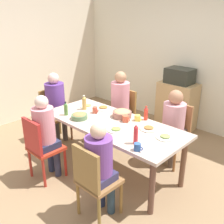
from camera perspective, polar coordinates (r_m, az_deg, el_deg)
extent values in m
plane|color=#907352|center=(3.89, 0.00, -12.36)|extent=(6.41, 6.41, 0.00)
cube|color=beige|center=(5.13, 17.65, 10.83)|extent=(5.58, 0.12, 2.60)
cube|color=beige|center=(5.55, -21.23, 11.14)|extent=(0.12, 4.54, 2.60)
cube|color=#C1AC9C|center=(3.53, 0.00, -2.56)|extent=(2.07, 0.88, 0.04)
cylinder|color=brown|center=(4.16, -12.66, -4.92)|extent=(0.07, 0.07, 0.70)
cylinder|color=brown|center=(2.99, 8.79, -16.15)|extent=(0.07, 0.07, 0.70)
cylinder|color=brown|center=(4.52, -5.58, -2.24)|extent=(0.07, 0.07, 0.70)
cylinder|color=brown|center=(3.48, 15.40, -10.80)|extent=(0.07, 0.07, 0.70)
cube|color=olive|center=(2.91, -2.82, -14.96)|extent=(0.40, 0.40, 0.04)
cylinder|color=olive|center=(3.06, -7.47, -18.30)|extent=(0.04, 0.04, 0.43)
cylinder|color=olive|center=(2.87, -2.85, -21.45)|extent=(0.04, 0.04, 0.43)
cylinder|color=brown|center=(3.24, -2.63, -15.62)|extent=(0.04, 0.04, 0.43)
cylinder|color=olive|center=(3.05, 2.02, -18.31)|extent=(0.04, 0.04, 0.43)
cube|color=olive|center=(2.68, -5.77, -12.52)|extent=(0.38, 0.04, 0.45)
cylinder|color=navy|center=(3.14, -2.41, -16.73)|extent=(0.09, 0.09, 0.45)
cylinder|color=#243746|center=(3.05, -0.22, -18.03)|extent=(0.09, 0.09, 0.45)
cube|color=#302D4F|center=(2.87, -2.84, -14.00)|extent=(0.30, 0.30, 0.10)
cylinder|color=#6E3E94|center=(2.73, -2.94, -9.59)|extent=(0.29, 0.29, 0.42)
sphere|color=beige|center=(2.60, -3.06, -4.20)|extent=(0.17, 0.17, 0.17)
cube|color=#8B5F3A|center=(4.47, 1.77, -1.22)|extent=(0.40, 0.40, 0.04)
cylinder|color=olive|center=(4.58, 4.75, -3.79)|extent=(0.04, 0.04, 0.43)
cylinder|color=olive|center=(4.78, 1.60, -2.59)|extent=(0.04, 0.04, 0.43)
cylinder|color=brown|center=(4.34, 1.90, -5.19)|extent=(0.04, 0.04, 0.43)
cylinder|color=olive|center=(4.55, -1.29, -3.85)|extent=(0.04, 0.04, 0.43)
cube|color=olive|center=(4.51, 3.34, 2.18)|extent=(0.38, 0.04, 0.45)
cylinder|color=#3F4045|center=(4.44, 1.64, -4.42)|extent=(0.09, 0.09, 0.45)
cylinder|color=#443745|center=(4.54, 0.14, -3.81)|extent=(0.09, 0.09, 0.45)
cube|color=#434548|center=(4.44, 1.78, -0.50)|extent=(0.30, 0.30, 0.10)
cylinder|color=pink|center=(4.34, 1.83, 3.25)|extent=(0.31, 0.31, 0.51)
sphere|color=#AD7C5A|center=(4.24, 1.88, 7.66)|extent=(0.19, 0.19, 0.19)
cube|color=#8D5C3C|center=(3.92, 13.10, -5.25)|extent=(0.40, 0.40, 0.04)
cylinder|color=brown|center=(4.08, 16.13, -7.96)|extent=(0.04, 0.04, 0.43)
cylinder|color=#94663E|center=(4.22, 12.08, -6.51)|extent=(0.04, 0.04, 0.43)
cylinder|color=#915A31|center=(3.82, 13.66, -9.88)|extent=(0.04, 0.04, 0.43)
cylinder|color=#915D36|center=(3.97, 9.42, -8.24)|extent=(0.04, 0.04, 0.43)
cube|color=#94613A|center=(3.96, 14.74, -1.33)|extent=(0.38, 0.04, 0.45)
cylinder|color=brown|center=(3.91, 13.06, -8.91)|extent=(0.09, 0.09, 0.45)
cylinder|color=brown|center=(3.98, 11.09, -8.16)|extent=(0.09, 0.09, 0.45)
cube|color=#564A47|center=(3.89, 13.17, -4.46)|extent=(0.30, 0.30, 0.10)
cylinder|color=#D1919E|center=(3.79, 13.49, -1.03)|extent=(0.32, 0.32, 0.40)
sphere|color=#A67152|center=(3.69, 13.88, 3.19)|extent=(0.21, 0.21, 0.21)
cube|color=#915D2F|center=(4.59, -12.09, -1.04)|extent=(0.40, 0.40, 0.04)
cylinder|color=olive|center=(4.90, -11.40, -2.39)|extent=(0.04, 0.04, 0.43)
cylinder|color=olive|center=(4.73, -14.74, -3.57)|extent=(0.04, 0.04, 0.43)
cylinder|color=#95623C|center=(4.65, -8.96, -3.59)|extent=(0.04, 0.04, 0.43)
cylinder|color=#956141|center=(4.47, -12.41, -4.89)|extent=(0.04, 0.04, 0.43)
cube|color=olive|center=(4.65, -13.58, 2.23)|extent=(0.04, 0.38, 0.45)
cylinder|color=#464242|center=(4.64, -10.37, -3.55)|extent=(0.09, 0.09, 0.45)
cylinder|color=#45403D|center=(4.56, -11.99, -4.15)|extent=(0.09, 0.09, 0.45)
cube|color=#3C4640|center=(4.57, -12.15, -0.35)|extent=(0.30, 0.30, 0.10)
cylinder|color=#5C358D|center=(4.47, -12.44, 3.16)|extent=(0.32, 0.32, 0.49)
sphere|color=beige|center=(4.38, -12.79, 7.24)|extent=(0.19, 0.19, 0.19)
cube|color=#B7331E|center=(3.61, -14.28, -7.76)|extent=(0.40, 0.40, 0.04)
cylinder|color=#B13228|center=(3.79, -17.57, -10.63)|extent=(0.04, 0.04, 0.43)
cylinder|color=#AF2D23|center=(3.53, -14.78, -12.85)|extent=(0.04, 0.04, 0.43)
cylinder|color=#B62A2C|center=(3.93, -13.24, -8.91)|extent=(0.04, 0.04, 0.43)
cylinder|color=#AF251C|center=(3.68, -10.25, -10.88)|extent=(0.04, 0.04, 0.43)
cube|color=#B02724|center=(3.43, -17.17, -5.31)|extent=(0.38, 0.04, 0.45)
cylinder|color=#252E4F|center=(3.83, -13.37, -9.64)|extent=(0.09, 0.09, 0.45)
cylinder|color=#2D2E47|center=(3.71, -11.98, -10.59)|extent=(0.09, 0.09, 0.45)
cube|color=#252944|center=(3.59, -14.37, -6.92)|extent=(0.30, 0.30, 0.10)
cylinder|color=pink|center=(3.46, -14.80, -2.76)|extent=(0.28, 0.28, 0.47)
sphere|color=beige|center=(3.35, -15.31, 2.13)|extent=(0.17, 0.17, 0.17)
cylinder|color=silver|center=(3.28, 0.91, -4.00)|extent=(0.22, 0.22, 0.01)
ellipsoid|color=#819D47|center=(3.28, 0.92, -3.69)|extent=(0.12, 0.12, 0.02)
cylinder|color=silver|center=(4.01, -1.93, 0.85)|extent=(0.25, 0.25, 0.01)
ellipsoid|color=#A66C31|center=(4.00, -1.93, 1.12)|extent=(0.13, 0.13, 0.02)
cylinder|color=white|center=(3.17, 11.63, -5.52)|extent=(0.22, 0.22, 0.01)
ellipsoid|color=#879F55|center=(3.16, 11.66, -5.20)|extent=(0.12, 0.12, 0.02)
cylinder|color=silver|center=(3.35, 8.10, -3.68)|extent=(0.23, 0.23, 0.01)
ellipsoid|color=#A46531|center=(3.34, 8.11, -3.38)|extent=(0.13, 0.13, 0.02)
cylinder|color=silver|center=(4.10, -5.36, 1.26)|extent=(0.23, 0.23, 0.01)
ellipsoid|color=tan|center=(4.09, -5.37, 1.52)|extent=(0.12, 0.12, 0.02)
cylinder|color=#915D50|center=(3.69, 2.23, -0.47)|extent=(0.27, 0.27, 0.08)
ellipsoid|color=tan|center=(3.67, 2.24, 0.13)|extent=(0.22, 0.22, 0.04)
cylinder|color=#547850|center=(3.66, -7.18, -1.01)|extent=(0.23, 0.23, 0.06)
ellipsoid|color=#A97A49|center=(3.64, -7.21, -0.55)|extent=(0.18, 0.18, 0.04)
cylinder|color=#C85338|center=(3.53, 2.99, -1.48)|extent=(0.09, 0.09, 0.09)
torus|color=#C25538|center=(3.50, 3.68, -1.73)|extent=(0.05, 0.01, 0.05)
cylinder|color=#E3CE4F|center=(3.58, 5.62, -1.30)|extent=(0.08, 0.08, 0.08)
torus|color=#E5CE56|center=(3.55, 6.29, -1.53)|extent=(0.05, 0.01, 0.05)
cylinder|color=white|center=(3.33, -2.51, -2.99)|extent=(0.07, 0.07, 0.08)
torus|color=white|center=(3.30, -1.93, -3.24)|extent=(0.05, 0.01, 0.05)
cylinder|color=#31599D|center=(2.84, 5.61, -7.65)|extent=(0.08, 0.08, 0.08)
torus|color=#2F52A4|center=(2.82, 6.42, -7.99)|extent=(0.05, 0.01, 0.05)
cylinder|color=#C6523E|center=(3.83, -3.77, 0.46)|extent=(0.07, 0.07, 0.10)
torus|color=#CF4C41|center=(3.80, -3.27, 0.28)|extent=(0.05, 0.01, 0.05)
cylinder|color=red|center=(2.95, 5.26, -5.17)|extent=(0.05, 0.05, 0.20)
cone|color=red|center=(2.90, 5.34, -3.11)|extent=(0.05, 0.05, 0.03)
cylinder|color=white|center=(2.89, 5.35, -2.75)|extent=(0.03, 0.03, 0.01)
cylinder|color=#50823A|center=(3.80, -10.12, 0.48)|extent=(0.06, 0.06, 0.16)
cone|color=#447A3F|center=(3.76, -10.22, 1.83)|extent=(0.05, 0.05, 0.03)
cylinder|color=black|center=(3.76, -10.24, 2.12)|extent=(0.03, 0.03, 0.01)
cylinder|color=tan|center=(3.97, -6.14, 1.82)|extent=(0.06, 0.06, 0.18)
cone|color=tan|center=(3.94, -6.20, 3.28)|extent=(0.06, 0.06, 0.03)
cylinder|color=white|center=(3.93, -6.21, 3.55)|extent=(0.03, 0.03, 0.01)
cylinder|color=red|center=(3.60, 7.48, -0.54)|extent=(0.05, 0.05, 0.16)
cone|color=red|center=(3.57, 7.55, 0.87)|extent=(0.05, 0.05, 0.03)
cylinder|color=red|center=(3.56, 7.57, 1.17)|extent=(0.03, 0.03, 0.01)
cube|color=tan|center=(5.13, 14.07, 1.33)|extent=(0.70, 0.44, 0.90)
cube|color=#2A2F27|center=(4.96, 14.69, 7.73)|extent=(0.48, 0.36, 0.28)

